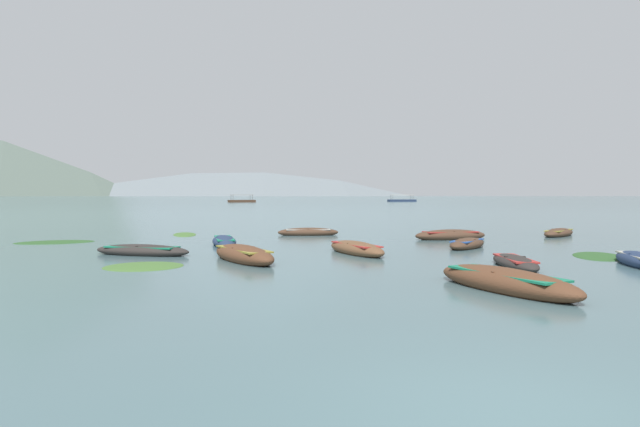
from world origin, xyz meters
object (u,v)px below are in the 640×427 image
rowboat_3 (224,241)px  rowboat_8 (559,233)px  rowboat_1 (356,249)px  rowboat_10 (142,251)px  rowboat_9 (515,262)px  rowboat_11 (505,281)px  rowboat_0 (308,232)px  ferry_1 (402,200)px  rowboat_5 (450,235)px  rowboat_6 (467,244)px  ferry_0 (242,201)px  rowboat_4 (243,255)px

rowboat_3 → rowboat_8: (17.99, 3.81, 0.00)m
rowboat_1 → rowboat_10: rowboat_1 is taller
rowboat_9 → rowboat_11: size_ratio=0.77×
rowboat_1 → rowboat_8: 14.74m
rowboat_3 → rowboat_9: (9.90, -8.10, -0.02)m
rowboat_8 → rowboat_10: 22.03m
rowboat_0 → ferry_1: size_ratio=0.35×
rowboat_5 → rowboat_10: rowboat_5 is taller
rowboat_1 → rowboat_9: rowboat_1 is taller
rowboat_6 → ferry_0: ferry_0 is taller
rowboat_11 → rowboat_8: bearing=57.3°
rowboat_4 → rowboat_6: rowboat_4 is taller
rowboat_6 → rowboat_11: rowboat_11 is taller
rowboat_0 → ferry_0: bearing=95.4°
rowboat_5 → rowboat_6: (-0.71, -4.28, -0.03)m
rowboat_0 → rowboat_11: 17.83m
rowboat_9 → rowboat_0: bearing=113.1°
rowboat_3 → rowboat_0: bearing=52.5°
rowboat_3 → rowboat_10: (-2.70, -3.76, -0.00)m
rowboat_5 → rowboat_8: size_ratio=1.18×
ferry_1 → rowboat_8: bearing=-100.3°
rowboat_5 → rowboat_10: bearing=-157.2°
rowboat_11 → rowboat_9: bearing=62.2°
rowboat_3 → rowboat_11: 14.35m
rowboat_11 → rowboat_3: bearing=123.0°
rowboat_10 → rowboat_8: bearing=20.1°
rowboat_0 → ferry_0: (-12.70, 135.12, 0.28)m
rowboat_3 → rowboat_5: 11.45m
rowboat_5 → ferry_1: ferry_1 is taller
rowboat_3 → ferry_0: ferry_0 is taller
rowboat_8 → rowboat_9: size_ratio=0.99×
rowboat_10 → rowboat_11: bearing=-38.2°
rowboat_4 → rowboat_8: 19.36m
rowboat_3 → rowboat_8: 18.38m
rowboat_0 → rowboat_3: size_ratio=0.81×
rowboat_3 → rowboat_11: bearing=-57.0°
rowboat_8 → ferry_1: (26.79, 147.91, 0.28)m
rowboat_4 → rowboat_0: bearing=75.6°
rowboat_5 → ferry_0: ferry_0 is taller
rowboat_0 → rowboat_6: (6.41, -7.57, -0.00)m
rowboat_6 → rowboat_11: size_ratio=0.71×
rowboat_0 → ferry_1: (40.63, 146.31, 0.28)m
rowboat_0 → rowboat_8: size_ratio=1.02×
rowboat_4 → rowboat_3: bearing=101.9°
rowboat_11 → ferry_1: (36.95, 163.76, 0.24)m
ferry_1 → rowboat_3: bearing=-106.4°
ferry_1 → rowboat_5: bearing=-102.6°
rowboat_9 → ferry_0: (-18.45, 148.64, 0.31)m
rowboat_6 → rowboat_4: bearing=-158.1°
rowboat_0 → rowboat_4: (-2.90, -11.32, 0.05)m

